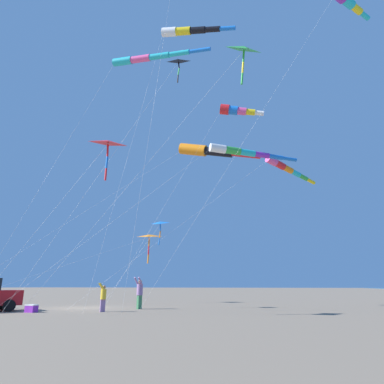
{
  "coord_description": "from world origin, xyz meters",
  "views": [
    {
      "loc": [
        15.11,
        -19.25,
        1.4
      ],
      "look_at": [
        7.76,
        0.18,
        7.3
      ],
      "focal_mm": 31.09,
      "sensor_mm": 36.0,
      "label": 1
    }
  ],
  "objects_px": {
    "kite_windsock_yellow_midlevel": "(188,31)",
    "kite_delta_teal_far_right": "(243,50)",
    "kite_windsock_long_streamer_right": "(207,151)",
    "kite_delta_rainbow_low_near": "(178,62)",
    "kite_windsock_green_low_center": "(236,111)",
    "kite_windsock_small_distant": "(242,152)",
    "person_adult_flyer": "(140,291)",
    "kite_windsock_long_streamer_left": "(146,58)",
    "cooler_box": "(31,308)",
    "kite_windsock_blue_topmost": "(285,168)",
    "kite_delta_striped_overhead": "(160,224)",
    "kite_delta_white_trailing": "(149,237)",
    "kite_delta_purple_drifting": "(108,144)",
    "kite_windsock_orange_high_right": "(347,2)",
    "person_child_green_jacket": "(103,296)"
  },
  "relations": [
    {
      "from": "kite_windsock_yellow_midlevel",
      "to": "kite_delta_teal_far_right",
      "type": "bearing_deg",
      "value": -41.75
    },
    {
      "from": "kite_windsock_long_streamer_right",
      "to": "kite_delta_rainbow_low_near",
      "type": "xyz_separation_m",
      "value": [
        0.68,
        -7.37,
        2.66
      ]
    },
    {
      "from": "kite_windsock_green_low_center",
      "to": "kite_windsock_small_distant",
      "type": "bearing_deg",
      "value": -70.97
    },
    {
      "from": "person_adult_flyer",
      "to": "kite_delta_rainbow_low_near",
      "type": "xyz_separation_m",
      "value": [
        4.3,
        -4.23,
        13.08
      ]
    },
    {
      "from": "kite_delta_teal_far_right",
      "to": "kite_windsock_long_streamer_left",
      "type": "bearing_deg",
      "value": 160.09
    },
    {
      "from": "cooler_box",
      "to": "kite_windsock_blue_topmost",
      "type": "bearing_deg",
      "value": 41.29
    },
    {
      "from": "kite_delta_striped_overhead",
      "to": "kite_windsock_small_distant",
      "type": "distance_m",
      "value": 7.49
    },
    {
      "from": "kite_windsock_long_streamer_right",
      "to": "kite_windsock_yellow_midlevel",
      "type": "height_order",
      "value": "kite_windsock_yellow_midlevel"
    },
    {
      "from": "kite_delta_white_trailing",
      "to": "kite_delta_teal_far_right",
      "type": "relative_size",
      "value": 0.83
    },
    {
      "from": "kite_delta_striped_overhead",
      "to": "kite_windsock_green_low_center",
      "type": "xyz_separation_m",
      "value": [
        5.13,
        2.51,
        9.12
      ]
    },
    {
      "from": "kite_windsock_long_streamer_right",
      "to": "kite_windsock_long_streamer_left",
      "type": "relative_size",
      "value": 1.02
    },
    {
      "from": "kite_windsock_long_streamer_left",
      "to": "kite_windsock_green_low_center",
      "type": "height_order",
      "value": "kite_windsock_long_streamer_left"
    },
    {
      "from": "kite_delta_teal_far_right",
      "to": "kite_windsock_long_streamer_right",
      "type": "bearing_deg",
      "value": 120.21
    },
    {
      "from": "kite_delta_purple_drifting",
      "to": "kite_windsock_small_distant",
      "type": "distance_m",
      "value": 8.92
    },
    {
      "from": "person_adult_flyer",
      "to": "kite_windsock_green_low_center",
      "type": "bearing_deg",
      "value": 30.59
    },
    {
      "from": "kite_windsock_orange_high_right",
      "to": "kite_delta_white_trailing",
      "type": "xyz_separation_m",
      "value": [
        -17.89,
        6.67,
        -13.98
      ]
    },
    {
      "from": "person_adult_flyer",
      "to": "person_child_green_jacket",
      "type": "distance_m",
      "value": 2.93
    },
    {
      "from": "kite_windsock_long_streamer_right",
      "to": "kite_delta_white_trailing",
      "type": "bearing_deg",
      "value": 148.47
    },
    {
      "from": "cooler_box",
      "to": "kite_windsock_yellow_midlevel",
      "type": "xyz_separation_m",
      "value": [
        7.7,
        3.91,
        19.4
      ]
    },
    {
      "from": "kite_delta_striped_overhead",
      "to": "person_child_green_jacket",
      "type": "bearing_deg",
      "value": -112.66
    },
    {
      "from": "person_child_green_jacket",
      "to": "kite_windsock_yellow_midlevel",
      "type": "height_order",
      "value": "kite_windsock_yellow_midlevel"
    },
    {
      "from": "cooler_box",
      "to": "kite_windsock_small_distant",
      "type": "height_order",
      "value": "kite_windsock_small_distant"
    },
    {
      "from": "person_child_green_jacket",
      "to": "kite_delta_teal_far_right",
      "type": "xyz_separation_m",
      "value": [
        9.13,
        -2.17,
        12.4
      ]
    },
    {
      "from": "person_child_green_jacket",
      "to": "kite_windsock_small_distant",
      "type": "distance_m",
      "value": 12.47
    },
    {
      "from": "kite_windsock_long_streamer_left",
      "to": "kite_windsock_orange_high_right",
      "type": "bearing_deg",
      "value": 13.39
    },
    {
      "from": "kite_delta_purple_drifting",
      "to": "person_child_green_jacket",
      "type": "bearing_deg",
      "value": 119.35
    },
    {
      "from": "cooler_box",
      "to": "kite_windsock_small_distant",
      "type": "bearing_deg",
      "value": 25.85
    },
    {
      "from": "kite_delta_rainbow_low_near",
      "to": "kite_windsock_yellow_midlevel",
      "type": "bearing_deg",
      "value": 102.66
    },
    {
      "from": "kite_windsock_long_streamer_left",
      "to": "kite_windsock_small_distant",
      "type": "xyz_separation_m",
      "value": [
        5.83,
        3.17,
        -6.67
      ]
    },
    {
      "from": "kite_windsock_orange_high_right",
      "to": "kite_delta_rainbow_low_near",
      "type": "distance_m",
      "value": 12.63
    },
    {
      "from": "cooler_box",
      "to": "kite_delta_rainbow_low_near",
      "type": "relative_size",
      "value": 0.04
    },
    {
      "from": "kite_delta_striped_overhead",
      "to": "kite_windsock_yellow_midlevel",
      "type": "bearing_deg",
      "value": -31.98
    },
    {
      "from": "person_child_green_jacket",
      "to": "kite_windsock_long_streamer_right",
      "type": "distance_m",
      "value": 12.96
    },
    {
      "from": "kite_windsock_orange_high_right",
      "to": "kite_windsock_green_low_center",
      "type": "distance_m",
      "value": 10.2
    },
    {
      "from": "kite_windsock_green_low_center",
      "to": "kite_windsock_yellow_midlevel",
      "type": "bearing_deg",
      "value": -120.59
    },
    {
      "from": "kite_windsock_orange_high_right",
      "to": "kite_windsock_yellow_midlevel",
      "type": "relative_size",
      "value": 1.0
    },
    {
      "from": "person_child_green_jacket",
      "to": "kite_windsock_small_distant",
      "type": "relative_size",
      "value": 0.1
    },
    {
      "from": "kite_delta_striped_overhead",
      "to": "kite_delta_teal_far_right",
      "type": "xyz_separation_m",
      "value": [
        7.53,
        -6.01,
        7.66
      ]
    },
    {
      "from": "cooler_box",
      "to": "kite_windsock_yellow_midlevel",
      "type": "relative_size",
      "value": 0.03
    },
    {
      "from": "cooler_box",
      "to": "kite_delta_teal_far_right",
      "type": "relative_size",
      "value": 0.04
    },
    {
      "from": "person_adult_flyer",
      "to": "kite_windsock_long_streamer_left",
      "type": "height_order",
      "value": "kite_windsock_long_streamer_left"
    },
    {
      "from": "person_child_green_jacket",
      "to": "kite_windsock_blue_topmost",
      "type": "distance_m",
      "value": 17.14
    },
    {
      "from": "kite_delta_white_trailing",
      "to": "kite_windsock_long_streamer_right",
      "type": "xyz_separation_m",
      "value": [
        7.09,
        -4.35,
        5.73
      ]
    },
    {
      "from": "kite_windsock_small_distant",
      "to": "kite_windsock_blue_topmost",
      "type": "xyz_separation_m",
      "value": [
        2.2,
        6.3,
        0.76
      ]
    },
    {
      "from": "kite_windsock_green_low_center",
      "to": "kite_windsock_blue_topmost",
      "type": "relative_size",
      "value": 0.99
    },
    {
      "from": "kite_windsock_small_distant",
      "to": "kite_delta_white_trailing",
      "type": "bearing_deg",
      "value": 147.19
    },
    {
      "from": "kite_windsock_long_streamer_left",
      "to": "kite_windsock_blue_topmost",
      "type": "bearing_deg",
      "value": 49.73
    },
    {
      "from": "person_adult_flyer",
      "to": "kite_delta_striped_overhead",
      "type": "height_order",
      "value": "kite_delta_striped_overhead"
    },
    {
      "from": "kite_windsock_orange_high_right",
      "to": "kite_windsock_yellow_midlevel",
      "type": "xyz_separation_m",
      "value": [
        -10.93,
        -1.48,
        -0.14
      ]
    },
    {
      "from": "kite_windsock_orange_high_right",
      "to": "kite_windsock_yellow_midlevel",
      "type": "bearing_deg",
      "value": -172.31
    }
  ]
}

